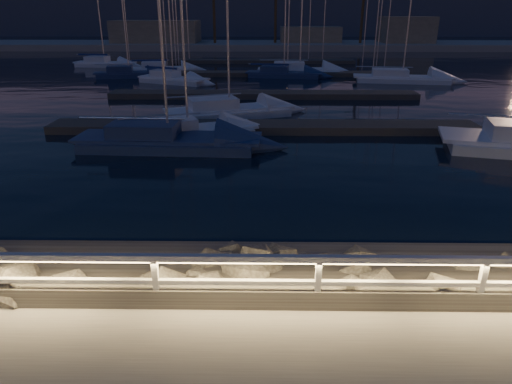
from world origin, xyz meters
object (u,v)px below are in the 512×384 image
sailboat_b (184,131)px  sailboat_n (161,68)px  sailboat_e (172,78)px  sailboat_g (282,73)px  guard_rail (260,269)px  sailboat_m (103,63)px  sailboat_c (164,139)px  sailboat_f (226,110)px  sailboat_i (127,73)px  sailboat_k (298,70)px  sailboat_l (399,77)px

sailboat_b → sailboat_n: bearing=81.8°
sailboat_e → sailboat_g: sailboat_g is taller
guard_rail → sailboat_m: bearing=111.5°
sailboat_c → sailboat_f: (2.31, 6.65, -0.01)m
sailboat_e → sailboat_g: (9.70, 3.93, -0.02)m
sailboat_c → sailboat_i: 25.37m
sailboat_e → sailboat_k: (11.33, 6.29, 0.02)m
guard_rail → sailboat_i: (-12.75, 36.65, -0.97)m
sailboat_n → sailboat_f: bearing=-80.0°
guard_rail → sailboat_l: sailboat_l is taller
sailboat_b → sailboat_i: bearing=89.6°
sailboat_f → sailboat_g: bearing=57.8°
sailboat_b → sailboat_k: 26.03m
sailboat_e → sailboat_b: bearing=-52.8°
sailboat_b → sailboat_k: size_ratio=0.81×
sailboat_e → sailboat_f: 14.85m
sailboat_k → sailboat_n: (-13.83, 1.26, -0.03)m
guard_rail → sailboat_g: sailboat_g is taller
sailboat_b → sailboat_l: bearing=28.7°
sailboat_c → sailboat_l: sailboat_l is taller
sailboat_c → sailboat_n: sailboat_c is taller
guard_rail → sailboat_c: (-4.43, 12.68, -0.94)m
sailboat_n → sailboat_i: bearing=-132.5°
sailboat_c → sailboat_k: sailboat_c is taller
sailboat_b → sailboat_n: 27.08m
sailboat_f → sailboat_g: 18.06m
sailboat_g → sailboat_l: size_ratio=0.84×
sailboat_l → sailboat_b: bearing=-119.9°
sailboat_b → sailboat_e: (-4.11, 18.71, 0.01)m
sailboat_i → sailboat_n: (2.40, 3.93, -0.00)m
sailboat_i → sailboat_b: bearing=-79.1°
sailboat_i → sailboat_m: sailboat_m is taller
sailboat_b → sailboat_g: (5.59, 22.64, -0.01)m
sailboat_m → sailboat_n: (7.61, -5.06, -0.02)m
sailboat_e → sailboat_n: sailboat_n is taller
guard_rail → sailboat_l: size_ratio=3.11×
sailboat_c → sailboat_l: (16.49, 21.23, -0.02)m
sailboat_m → sailboat_c: bearing=-59.2°
sailboat_f → sailboat_m: bearing=101.5°
sailboat_l → sailboat_c: bearing=-118.8°
sailboat_g → sailboat_m: sailboat_g is taller
sailboat_l → sailboat_m: bearing=167.7°
sailboat_g → sailboat_m: (-19.81, 8.68, 0.03)m
sailboat_b → guard_rail: bearing=-97.7°
sailboat_e → sailboat_f: size_ratio=0.86×
sailboat_l → sailboat_i: bearing=-177.3°
sailboat_m → sailboat_n: 9.14m
sailboat_e → sailboat_n: 7.95m
guard_rail → sailboat_k: sailboat_k is taller
sailboat_f → sailboat_l: bearing=26.3°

